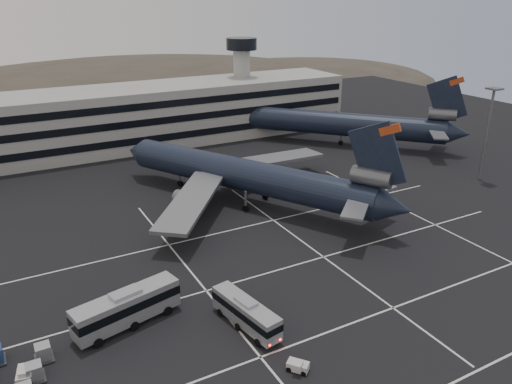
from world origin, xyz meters
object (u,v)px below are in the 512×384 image
bus_near (246,312)px  trijet_main (249,176)px  bus_far (127,307)px  tug_a (24,375)px

bus_near → trijet_main: bearing=51.1°
trijet_main → bus_far: 37.33m
trijet_main → bus_near: trijet_main is taller
trijet_main → bus_near: bearing=-147.1°
bus_near → tug_a: 22.76m
trijet_main → bus_near: size_ratio=5.22×
bus_near → bus_far: size_ratio=0.80×
bus_far → trijet_main: bearing=-62.6°
bus_far → tug_a: bearing=95.9°
bus_far → tug_a: (-11.11, -3.91, -1.69)m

